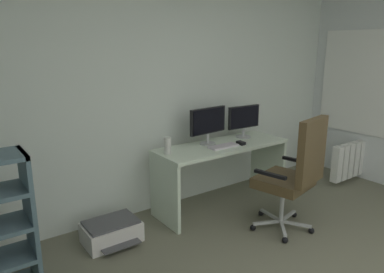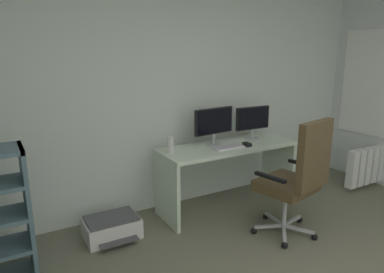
{
  "view_description": "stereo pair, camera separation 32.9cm",
  "coord_description": "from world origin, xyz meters",
  "px_view_note": "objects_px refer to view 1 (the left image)",
  "views": [
    {
      "loc": [
        -2.03,
        -0.66,
        1.79
      ],
      "look_at": [
        -0.16,
        1.93,
        0.98
      ],
      "focal_mm": 33.23,
      "sensor_mm": 36.0,
      "label": 1
    },
    {
      "loc": [
        -1.76,
        -0.84,
        1.79
      ],
      "look_at": [
        -0.16,
        1.93,
        0.98
      ],
      "focal_mm": 33.23,
      "sensor_mm": 36.0,
      "label": 2
    }
  ],
  "objects_px": {
    "desk": "(222,160)",
    "keyboard": "(224,146)",
    "monitor_secondary": "(244,119)",
    "desktop_speaker": "(168,146)",
    "computer_mouse": "(241,143)",
    "printer": "(112,232)",
    "office_chair": "(295,171)",
    "radiator": "(356,158)",
    "monitor_main": "(208,122)"
  },
  "relations": [
    {
      "from": "desk",
      "to": "keyboard",
      "type": "relative_size",
      "value": 4.57
    },
    {
      "from": "monitor_secondary",
      "to": "desktop_speaker",
      "type": "bearing_deg",
      "value": -177.52
    },
    {
      "from": "computer_mouse",
      "to": "desktop_speaker",
      "type": "distance_m",
      "value": 0.87
    },
    {
      "from": "printer",
      "to": "office_chair",
      "type": "bearing_deg",
      "value": -29.35
    },
    {
      "from": "desk",
      "to": "desktop_speaker",
      "type": "xyz_separation_m",
      "value": [
        -0.68,
        0.05,
        0.27
      ]
    },
    {
      "from": "keyboard",
      "to": "computer_mouse",
      "type": "bearing_deg",
      "value": -7.22
    },
    {
      "from": "desk",
      "to": "radiator",
      "type": "relative_size",
      "value": 1.5
    },
    {
      "from": "office_chair",
      "to": "radiator",
      "type": "xyz_separation_m",
      "value": [
        1.89,
        0.43,
        -0.33
      ]
    },
    {
      "from": "keyboard",
      "to": "office_chair",
      "type": "xyz_separation_m",
      "value": [
        0.24,
        -0.77,
        -0.12
      ]
    },
    {
      "from": "keyboard",
      "to": "printer",
      "type": "distance_m",
      "value": 1.44
    },
    {
      "from": "desk",
      "to": "monitor_secondary",
      "type": "height_order",
      "value": "monitor_secondary"
    },
    {
      "from": "desktop_speaker",
      "to": "monitor_secondary",
      "type": "bearing_deg",
      "value": 2.48
    },
    {
      "from": "desk",
      "to": "monitor_secondary",
      "type": "relative_size",
      "value": 3.47
    },
    {
      "from": "monitor_main",
      "to": "radiator",
      "type": "distance_m",
      "value": 2.36
    },
    {
      "from": "monitor_secondary",
      "to": "computer_mouse",
      "type": "distance_m",
      "value": 0.4
    },
    {
      "from": "monitor_main",
      "to": "desktop_speaker",
      "type": "relative_size",
      "value": 2.93
    },
    {
      "from": "desk",
      "to": "printer",
      "type": "height_order",
      "value": "desk"
    },
    {
      "from": "desk",
      "to": "monitor_main",
      "type": "bearing_deg",
      "value": 141.77
    },
    {
      "from": "desk",
      "to": "keyboard",
      "type": "bearing_deg",
      "value": -122.96
    },
    {
      "from": "desk",
      "to": "monitor_secondary",
      "type": "distance_m",
      "value": 0.6
    },
    {
      "from": "keyboard",
      "to": "desktop_speaker",
      "type": "height_order",
      "value": "desktop_speaker"
    },
    {
      "from": "desktop_speaker",
      "to": "office_chair",
      "type": "xyz_separation_m",
      "value": [
        0.86,
        -0.92,
        -0.19
      ]
    },
    {
      "from": "monitor_secondary",
      "to": "desktop_speaker",
      "type": "distance_m",
      "value": 1.11
    },
    {
      "from": "office_chair",
      "to": "computer_mouse",
      "type": "bearing_deg",
      "value": 91.08
    },
    {
      "from": "desk",
      "to": "office_chair",
      "type": "distance_m",
      "value": 0.89
    },
    {
      "from": "printer",
      "to": "radiator",
      "type": "height_order",
      "value": "radiator"
    },
    {
      "from": "keyboard",
      "to": "office_chair",
      "type": "bearing_deg",
      "value": -72.45
    },
    {
      "from": "office_chair",
      "to": "radiator",
      "type": "bearing_deg",
      "value": 12.77
    },
    {
      "from": "desk",
      "to": "computer_mouse",
      "type": "bearing_deg",
      "value": -37.67
    },
    {
      "from": "desktop_speaker",
      "to": "office_chair",
      "type": "height_order",
      "value": "office_chair"
    },
    {
      "from": "keyboard",
      "to": "desktop_speaker",
      "type": "bearing_deg",
      "value": 166.42
    },
    {
      "from": "desktop_speaker",
      "to": "printer",
      "type": "xyz_separation_m",
      "value": [
        -0.67,
        -0.06,
        -0.72
      ]
    },
    {
      "from": "keyboard",
      "to": "radiator",
      "type": "xyz_separation_m",
      "value": [
        2.13,
        -0.34,
        -0.45
      ]
    },
    {
      "from": "monitor_secondary",
      "to": "radiator",
      "type": "height_order",
      "value": "monitor_secondary"
    },
    {
      "from": "printer",
      "to": "keyboard",
      "type": "bearing_deg",
      "value": -4.15
    },
    {
      "from": "monitor_main",
      "to": "monitor_secondary",
      "type": "bearing_deg",
      "value": 0.0
    },
    {
      "from": "computer_mouse",
      "to": "office_chair",
      "type": "height_order",
      "value": "office_chair"
    },
    {
      "from": "monitor_main",
      "to": "office_chair",
      "type": "xyz_separation_m",
      "value": [
        0.3,
        -0.96,
        -0.35
      ]
    },
    {
      "from": "desk",
      "to": "printer",
      "type": "xyz_separation_m",
      "value": [
        -1.35,
        -0.01,
        -0.44
      ]
    },
    {
      "from": "computer_mouse",
      "to": "radiator",
      "type": "relative_size",
      "value": 0.1
    },
    {
      "from": "monitor_secondary",
      "to": "desk",
      "type": "bearing_deg",
      "value": -166.71
    },
    {
      "from": "desk",
      "to": "desktop_speaker",
      "type": "distance_m",
      "value": 0.74
    },
    {
      "from": "computer_mouse",
      "to": "office_chair",
      "type": "distance_m",
      "value": 0.75
    },
    {
      "from": "desk",
      "to": "computer_mouse",
      "type": "relative_size",
      "value": 15.54
    },
    {
      "from": "keyboard",
      "to": "desktop_speaker",
      "type": "xyz_separation_m",
      "value": [
        -0.62,
        0.15,
        0.07
      ]
    },
    {
      "from": "monitor_secondary",
      "to": "computer_mouse",
      "type": "relative_size",
      "value": 4.48
    },
    {
      "from": "printer",
      "to": "desktop_speaker",
      "type": "bearing_deg",
      "value": 4.79
    },
    {
      "from": "radiator",
      "to": "office_chair",
      "type": "bearing_deg",
      "value": -167.23
    },
    {
      "from": "monitor_secondary",
      "to": "desktop_speaker",
      "type": "height_order",
      "value": "monitor_secondary"
    },
    {
      "from": "office_chair",
      "to": "printer",
      "type": "distance_m",
      "value": 1.83
    }
  ]
}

